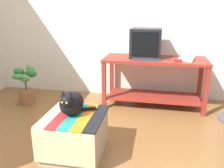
% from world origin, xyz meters
% --- Properties ---
extents(ground_plane, '(14.00, 14.00, 0.00)m').
position_xyz_m(ground_plane, '(0.00, 0.00, 0.00)').
color(ground_plane, brown).
extents(back_wall, '(8.00, 0.10, 2.60)m').
position_xyz_m(back_wall, '(0.00, 2.05, 1.30)').
color(back_wall, silver).
rests_on(back_wall, ground_plane).
extents(desk, '(1.56, 0.68, 0.76)m').
position_xyz_m(desk, '(0.53, 1.60, 0.52)').
color(desk, maroon).
rests_on(desk, ground_plane).
extents(tv_monitor, '(0.47, 0.42, 0.44)m').
position_xyz_m(tv_monitor, '(0.38, 1.65, 0.98)').
color(tv_monitor, black).
rests_on(tv_monitor, desk).
extents(keyboard, '(0.40, 0.15, 0.02)m').
position_xyz_m(keyboard, '(0.41, 1.46, 0.77)').
color(keyboard, '#333338').
rests_on(keyboard, desk).
extents(book, '(0.26, 0.32, 0.04)m').
position_xyz_m(book, '(0.99, 1.54, 0.78)').
color(book, white).
rests_on(book, desk).
extents(ottoman_with_blanket, '(0.60, 0.67, 0.44)m').
position_xyz_m(ottoman_with_blanket, '(-0.24, 0.08, 0.22)').
color(ottoman_with_blanket, tan).
rests_on(ottoman_with_blanket, ground_plane).
extents(cat, '(0.35, 0.35, 0.29)m').
position_xyz_m(cat, '(-0.28, 0.10, 0.56)').
color(cat, black).
rests_on(cat, ottoman_with_blanket).
extents(potted_plant, '(0.41, 0.41, 0.63)m').
position_xyz_m(potted_plant, '(-1.49, 1.29, 0.32)').
color(potted_plant, brown).
rests_on(potted_plant, ground_plane).
extents(stapler, '(0.11, 0.06, 0.04)m').
position_xyz_m(stapler, '(0.85, 1.39, 0.78)').
color(stapler, '#A31E1E').
rests_on(stapler, desk).
extents(pen, '(0.14, 0.02, 0.01)m').
position_xyz_m(pen, '(0.88, 1.67, 0.77)').
color(pen, '#2351B2').
rests_on(pen, desk).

